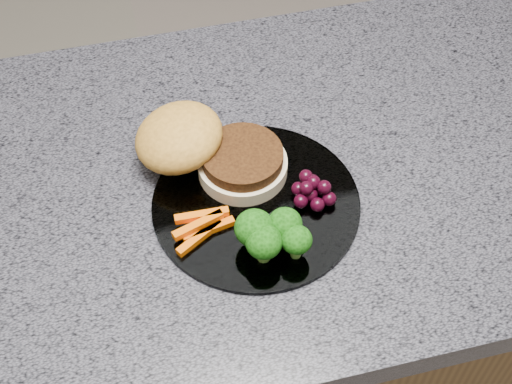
{
  "coord_description": "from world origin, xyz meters",
  "views": [
    {
      "loc": [
        -0.07,
        -0.58,
        1.61
      ],
      "look_at": [
        0.06,
        -0.06,
        0.93
      ],
      "focal_mm": 50.0,
      "sensor_mm": 36.0,
      "label": 1
    }
  ],
  "objects_px": {
    "burger": "(202,149)",
    "grape_bunch": "(313,190)",
    "plate": "(256,203)",
    "island_cabinet": "(218,344)"
  },
  "relations": [
    {
      "from": "burger",
      "to": "grape_bunch",
      "type": "xyz_separation_m",
      "value": [
        0.12,
        -0.09,
        -0.01
      ]
    },
    {
      "from": "burger",
      "to": "grape_bunch",
      "type": "bearing_deg",
      "value": -20.63
    },
    {
      "from": "burger",
      "to": "grape_bunch",
      "type": "relative_size",
      "value": 3.86
    },
    {
      "from": "island_cabinet",
      "to": "grape_bunch",
      "type": "distance_m",
      "value": 0.51
    },
    {
      "from": "plate",
      "to": "burger",
      "type": "height_order",
      "value": "burger"
    },
    {
      "from": "plate",
      "to": "burger",
      "type": "bearing_deg",
      "value": 123.05
    },
    {
      "from": "plate",
      "to": "grape_bunch",
      "type": "distance_m",
      "value": 0.07
    },
    {
      "from": "plate",
      "to": "burger",
      "type": "xyz_separation_m",
      "value": [
        -0.05,
        0.08,
        0.03
      ]
    },
    {
      "from": "plate",
      "to": "grape_bunch",
      "type": "height_order",
      "value": "grape_bunch"
    },
    {
      "from": "burger",
      "to": "plate",
      "type": "bearing_deg",
      "value": -41.43
    }
  ]
}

